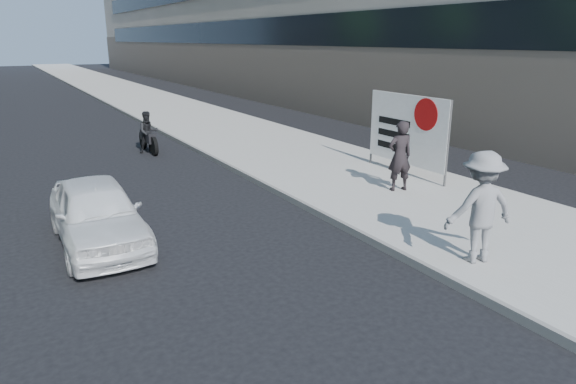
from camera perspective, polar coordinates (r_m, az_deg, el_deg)
ground at (r=8.60m, az=5.33°, el=-9.55°), size 160.00×160.00×0.00m
near_sidewalk at (r=27.86m, az=-11.96°, el=8.65°), size 5.00×120.00×0.15m
jogger at (r=9.11m, az=20.60°, el=-1.59°), size 1.37×1.00×1.91m
pedestrian_woman at (r=12.94m, az=12.31°, el=3.92°), size 0.71×0.55×1.74m
protest_banner at (r=14.53m, az=13.07°, el=6.77°), size 0.08×3.06×2.20m
white_sedan_near at (r=10.35m, az=-20.46°, el=-2.20°), size 1.53×3.72×1.26m
motorcycle at (r=18.41m, az=-15.26°, el=6.22°), size 0.70×2.04×1.42m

